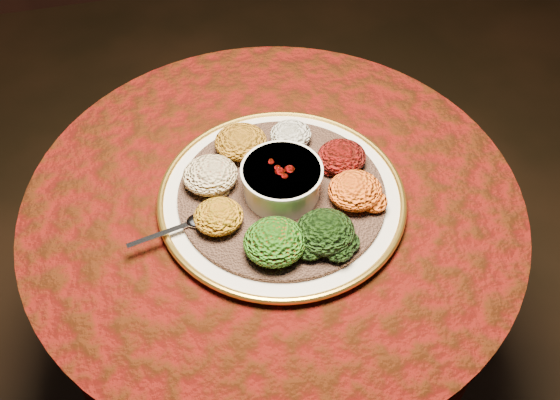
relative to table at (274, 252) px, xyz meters
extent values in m
plane|color=black|center=(0.00, 0.00, -0.55)|extent=(4.00, 4.00, 0.00)
cylinder|color=black|center=(0.00, 0.00, -0.53)|extent=(0.44, 0.44, 0.04)
cylinder|color=black|center=(0.00, 0.00, -0.21)|extent=(0.12, 0.12, 0.68)
cylinder|color=black|center=(0.00, 0.00, 0.15)|extent=(0.80, 0.80, 0.04)
cylinder|color=#420905|center=(0.00, 0.00, 0.00)|extent=(0.93, 0.93, 0.34)
cylinder|color=#420905|center=(0.00, 0.00, 0.17)|extent=(0.96, 0.96, 0.01)
cylinder|color=beige|center=(0.01, -0.01, 0.19)|extent=(0.47, 0.47, 0.02)
torus|color=gold|center=(0.01, -0.01, 0.20)|extent=(0.47, 0.47, 0.01)
cylinder|color=brown|center=(0.01, -0.01, 0.20)|extent=(0.46, 0.46, 0.01)
cylinder|color=silver|center=(0.01, -0.01, 0.24)|extent=(0.14, 0.14, 0.06)
cylinder|color=silver|center=(0.01, -0.01, 0.27)|extent=(0.15, 0.15, 0.01)
cylinder|color=#5C0406|center=(0.01, -0.01, 0.26)|extent=(0.12, 0.12, 0.01)
ellipsoid|color=silver|center=(-0.15, -0.05, 0.21)|extent=(0.05, 0.03, 0.01)
cube|color=silver|center=(-0.22, -0.06, 0.21)|extent=(0.13, 0.04, 0.00)
ellipsoid|color=silver|center=(0.06, 0.11, 0.23)|extent=(0.08, 0.08, 0.04)
ellipsoid|color=black|center=(0.14, 0.03, 0.23)|extent=(0.09, 0.09, 0.05)
ellipsoid|color=#C97810|center=(0.14, -0.06, 0.23)|extent=(0.10, 0.10, 0.05)
ellipsoid|color=black|center=(0.06, -0.14, 0.23)|extent=(0.10, 0.10, 0.05)
ellipsoid|color=#982009|center=(-0.03, -0.14, 0.23)|extent=(0.11, 0.10, 0.05)
ellipsoid|color=#BF6D10|center=(-0.11, -0.06, 0.23)|extent=(0.09, 0.08, 0.04)
ellipsoid|color=maroon|center=(-0.11, 0.04, 0.23)|extent=(0.10, 0.10, 0.05)
ellipsoid|color=#9E5E13|center=(-0.04, 0.11, 0.23)|extent=(0.10, 0.10, 0.05)
camera|label=1|loc=(-0.18, -0.75, 1.09)|focal=40.00mm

